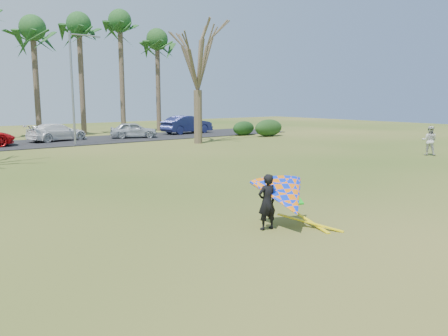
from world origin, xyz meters
TOP-DOWN VIEW (x-y plane):
  - ground at (0.00, 0.00)m, footprint 100.00×100.00m
  - parking_strip at (0.00, 25.00)m, footprint 46.00×7.00m
  - palm_6 at (2.00, 31.00)m, footprint 4.84×4.84m
  - palm_7 at (6.00, 31.00)m, footprint 4.84×4.84m
  - palm_8 at (10.00, 31.00)m, footprint 4.84×4.84m
  - palm_9 at (14.00, 31.00)m, footprint 4.84×4.84m
  - bare_tree_right at (10.00, 18.00)m, footprint 6.27×6.27m
  - streetlight at (2.16, 22.00)m, footprint 2.28×0.18m
  - hedge_near at (18.46, 19.14)m, footprint 3.03×1.37m
  - hedge_far at (17.38, 21.32)m, footprint 2.35×1.10m
  - car_3 at (1.96, 25.94)m, footprint 5.03×3.06m
  - car_4 at (7.93, 24.65)m, footprint 4.19×2.83m
  - car_5 at (14.15, 25.86)m, footprint 5.31×2.41m
  - pedestrian_a at (16.90, 3.65)m, footprint 0.94×1.05m
  - kite_flyer at (-0.73, -1.52)m, footprint 2.13×2.39m

SIDE VIEW (x-z plane):
  - ground at x=0.00m, z-range 0.00..0.00m
  - parking_strip at x=0.00m, z-range 0.00..0.06m
  - hedge_far at x=17.38m, z-range 0.00..1.30m
  - car_4 at x=7.93m, z-range 0.06..1.39m
  - car_3 at x=1.96m, z-range 0.06..1.42m
  - hedge_near at x=18.46m, z-range 0.00..1.52m
  - kite_flyer at x=-0.73m, z-range -0.17..1.85m
  - pedestrian_a at x=16.90m, z-range 0.00..1.76m
  - car_5 at x=14.15m, z-range 0.06..1.75m
  - streetlight at x=2.16m, z-range 0.46..8.46m
  - bare_tree_right at x=10.00m, z-range 1.96..11.17m
  - palm_6 at x=2.00m, z-range 3.75..14.59m
  - palm_9 at x=14.00m, z-range 3.75..14.59m
  - palm_7 at x=6.00m, z-range 4.08..15.62m
  - palm_8 at x=10.00m, z-range 4.40..16.64m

